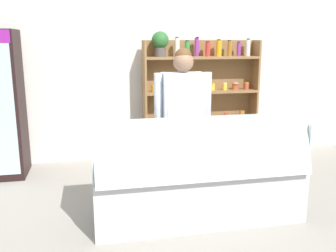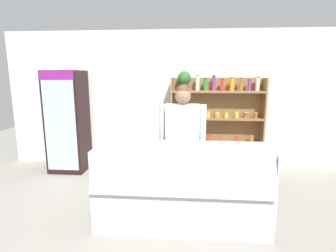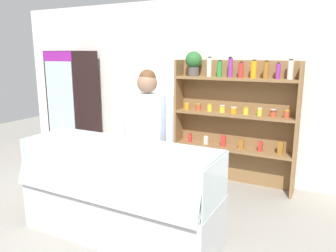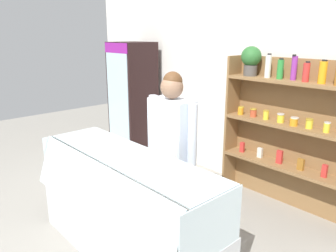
% 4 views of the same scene
% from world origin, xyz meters
% --- Properties ---
extents(ground_plane, '(12.00, 12.00, 0.00)m').
position_xyz_m(ground_plane, '(0.00, 0.00, 0.00)').
color(ground_plane, gray).
extents(back_wall, '(6.80, 0.10, 2.70)m').
position_xyz_m(back_wall, '(0.00, 2.34, 1.35)').
color(back_wall, white).
rests_on(back_wall, ground).
extents(drinks_fridge, '(0.67, 0.62, 1.93)m').
position_xyz_m(drinks_fridge, '(-2.02, 1.86, 0.96)').
color(drinks_fridge, black).
rests_on(drinks_fridge, ground).
extents(shelving_unit, '(1.74, 0.29, 1.92)m').
position_xyz_m(shelving_unit, '(0.78, 2.07, 1.07)').
color(shelving_unit, olive).
rests_on(shelving_unit, ground).
extents(deli_display_case, '(2.09, 0.74, 1.01)m').
position_xyz_m(deli_display_case, '(0.23, 0.11, 0.31)').
color(deli_display_case, silver).
rests_on(deli_display_case, ground).
extents(shop_clerk, '(0.66, 0.25, 1.71)m').
position_xyz_m(shop_clerk, '(0.22, 0.70, 1.02)').
color(shop_clerk, '#4C4233').
rests_on(shop_clerk, ground).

